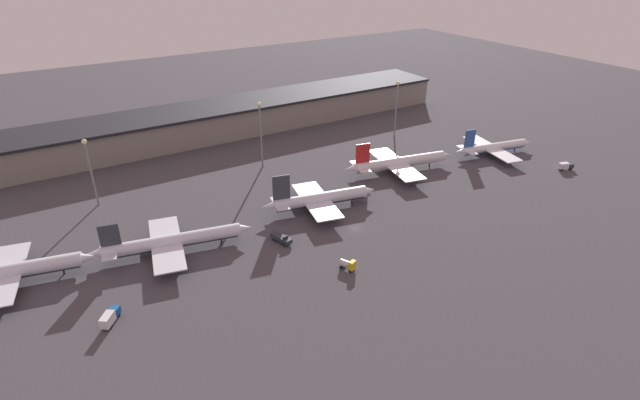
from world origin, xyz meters
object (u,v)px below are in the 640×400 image
(airplane_4, at_px, (493,147))
(service_vehicle_2, at_px, (348,264))
(airplane_1, at_px, (172,242))
(service_vehicle_3, at_px, (281,238))
(service_vehicle_1, at_px, (110,317))
(airplane_0, at_px, (9,272))
(airplane_3, at_px, (399,163))
(service_vehicle_0, at_px, (565,166))
(airplane_2, at_px, (320,199))

(airplane_4, height_order, service_vehicle_2, airplane_4)
(airplane_1, bearing_deg, service_vehicle_3, -9.98)
(service_vehicle_1, xyz_separation_m, service_vehicle_3, (52.41, 10.97, -0.46))
(airplane_0, height_order, service_vehicle_2, airplane_0)
(airplane_4, xyz_separation_m, service_vehicle_1, (-163.64, -26.13, -1.28))
(airplane_0, distance_m, airplane_3, 136.79)
(airplane_1, relative_size, service_vehicle_3, 5.92)
(service_vehicle_0, xyz_separation_m, service_vehicle_1, (-175.73, 0.68, 0.11))
(airplane_1, relative_size, service_vehicle_1, 7.01)
(airplane_4, relative_size, service_vehicle_0, 5.97)
(service_vehicle_3, bearing_deg, service_vehicle_1, -94.01)
(airplane_2, relative_size, airplane_4, 1.08)
(airplane_0, relative_size, airplane_3, 0.92)
(airplane_2, bearing_deg, service_vehicle_1, -150.74)
(service_vehicle_0, bearing_deg, service_vehicle_3, -167.31)
(airplane_4, distance_m, service_vehicle_2, 108.80)
(airplane_2, relative_size, service_vehicle_2, 8.31)
(airplane_2, xyz_separation_m, service_vehicle_1, (-73.62, -23.00, -1.97))
(service_vehicle_1, relative_size, service_vehicle_2, 1.36)
(airplane_2, distance_m, airplane_4, 90.08)
(service_vehicle_1, height_order, service_vehicle_3, service_vehicle_1)
(service_vehicle_1, distance_m, service_vehicle_2, 62.74)
(airplane_3, height_order, service_vehicle_0, airplane_3)
(airplane_1, relative_size, airplane_3, 1.00)
(airplane_4, xyz_separation_m, service_vehicle_3, (-111.22, -15.16, -1.74))
(airplane_2, bearing_deg, airplane_0, -172.69)
(airplane_3, height_order, airplane_4, airplane_3)
(airplane_2, height_order, service_vehicle_2, airplane_2)
(airplane_0, height_order, service_vehicle_1, airplane_0)
(service_vehicle_0, height_order, service_vehicle_3, service_vehicle_0)
(airplane_3, bearing_deg, airplane_1, -161.84)
(service_vehicle_3, bearing_deg, airplane_4, 81.93)
(service_vehicle_3, bearing_deg, airplane_3, 93.32)
(airplane_3, xyz_separation_m, airplane_4, (46.44, -7.34, -0.60))
(airplane_2, xyz_separation_m, service_vehicle_3, (-21.20, -12.03, -2.43))
(airplane_4, bearing_deg, service_vehicle_1, -159.02)
(airplane_1, xyz_separation_m, airplane_4, (141.35, 3.06, -0.44))
(airplane_2, height_order, service_vehicle_3, airplane_2)
(airplane_0, relative_size, service_vehicle_0, 6.77)
(airplane_2, distance_m, service_vehicle_2, 36.77)
(service_vehicle_1, bearing_deg, airplane_2, -35.46)
(airplane_4, relative_size, service_vehicle_2, 7.72)
(service_vehicle_2, bearing_deg, airplane_1, -155.44)
(airplane_0, height_order, service_vehicle_0, airplane_0)
(airplane_4, height_order, service_vehicle_3, airplane_4)
(airplane_1, bearing_deg, service_vehicle_0, 3.11)
(airplane_3, bearing_deg, service_vehicle_2, -128.98)
(airplane_2, relative_size, service_vehicle_1, 6.10)
(airplane_2, distance_m, service_vehicle_1, 77.15)
(airplane_0, height_order, service_vehicle_3, airplane_0)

